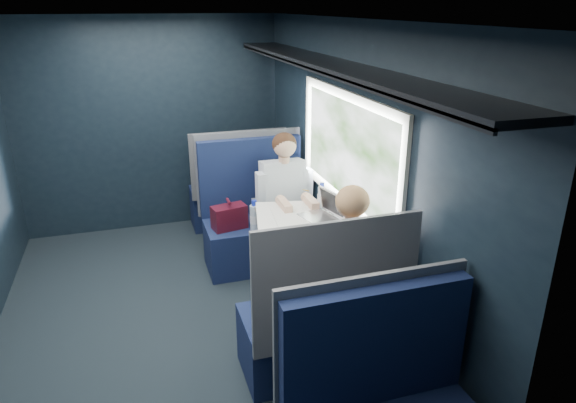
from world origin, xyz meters
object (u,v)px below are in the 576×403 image
object	(u,v)px
seat_bay_far	(320,323)
man	(286,197)
seat_bay_near	(255,222)
seat_row_front	(236,192)
woman	(347,264)
table	(304,233)
laptop	(325,211)
bottle_small	(322,197)
cup	(321,199)

from	to	relation	value
seat_bay_far	man	size ratio (longest dim) A/B	0.95
man	seat_bay_near	bearing A→B (deg)	146.67
seat_row_front	seat_bay_far	bearing A→B (deg)	-90.00
seat_bay_far	woman	world-z (taller)	woman
table	seat_bay_far	distance (m)	0.93
seat_row_front	laptop	distance (m)	1.82
table	seat_bay_near	xyz separation A→B (m)	(-0.19, 0.87, -0.24)
seat_bay_near	laptop	distance (m)	0.98
seat_bay_near	woman	xyz separation A→B (m)	(0.26, -1.58, 0.31)
table	seat_row_front	world-z (taller)	seat_row_front
seat_row_front	bottle_small	size ratio (longest dim) A/B	4.95
table	bottle_small	size ratio (longest dim) A/B	4.27
table	seat_row_front	size ratio (longest dim) A/B	0.86
table	seat_bay_far	bearing A→B (deg)	-101.78
cup	seat_bay_near	bearing A→B (deg)	134.00
table	man	bearing A→B (deg)	84.48
woman	bottle_small	xyz separation A→B (m)	(0.19, 0.98, 0.12)
seat_bay_near	seat_row_front	distance (m)	0.93
seat_bay_far	seat_bay_near	bearing A→B (deg)	90.32
seat_row_front	laptop	world-z (taller)	seat_row_front
seat_bay_far	man	distance (m)	1.62
seat_row_front	man	bearing A→B (deg)	-77.17
table	woman	xyz separation A→B (m)	(0.07, -0.71, 0.06)
table	man	world-z (taller)	man
table	woman	bearing A→B (deg)	-84.55
seat_bay_far	man	world-z (taller)	man
seat_bay_near	seat_row_front	size ratio (longest dim) A/B	1.09
seat_bay_far	cup	world-z (taller)	seat_bay_far
bottle_small	laptop	bearing A→B (deg)	-103.33
seat_bay_near	man	bearing A→B (deg)	-33.33
seat_bay_near	woman	size ratio (longest dim) A/B	0.95
seat_bay_far	woman	xyz separation A→B (m)	(0.25, 0.17, 0.31)
bottle_small	woman	bearing A→B (deg)	-100.91
seat_row_front	bottle_small	world-z (taller)	seat_row_front
seat_bay_near	cup	distance (m)	0.79
bottle_small	cup	bearing A→B (deg)	70.57
laptop	woman	bearing A→B (deg)	-100.26
man	table	bearing A→B (deg)	-95.52
woman	table	bearing A→B (deg)	95.45
laptop	cup	world-z (taller)	laptop
table	cup	size ratio (longest dim) A/B	11.00
cup	seat_bay_far	bearing A→B (deg)	-110.83
seat_bay_far	woman	bearing A→B (deg)	33.82
man	cup	size ratio (longest dim) A/B	14.54
seat_row_front	cup	distance (m)	1.55
laptop	bottle_small	xyz separation A→B (m)	(0.05, 0.21, 0.04)
woman	seat_bay_far	bearing A→B (deg)	-146.18
seat_bay_far	bottle_small	distance (m)	1.30
man	cup	distance (m)	0.40
table	bottle_small	distance (m)	0.41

